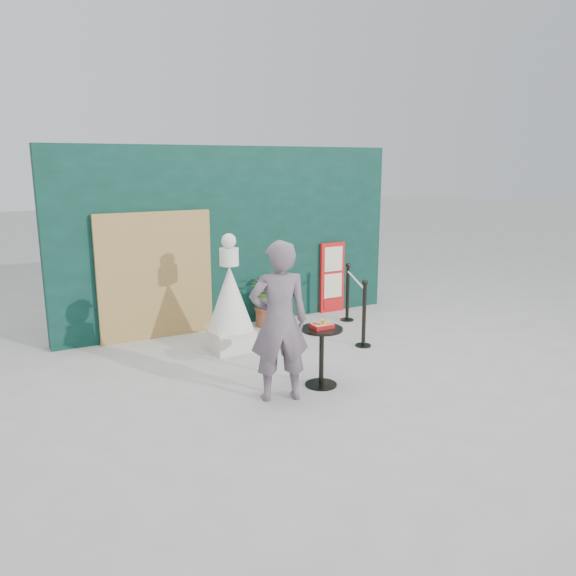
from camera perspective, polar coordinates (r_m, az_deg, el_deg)
The scene contains 10 objects.
ground at distance 7.24m, azimuth 4.64°, elevation -9.59°, with size 60.00×60.00×0.00m, color #ADAAA5.
back_wall at distance 9.57m, azimuth -5.66°, elevation 5.18°, with size 6.00×0.30×3.00m, color black.
bamboo_fence at distance 9.00m, azimuth -13.27°, elevation 1.19°, with size 1.80×0.08×2.00m, color tan.
woman at distance 6.46m, azimuth -0.91°, elevation -3.42°, with size 0.69×0.45×1.89m, color slate.
menu_board at distance 10.43m, azimuth 4.51°, elevation 1.08°, with size 0.50×0.07×1.30m.
statue at distance 8.28m, azimuth -5.90°, elevation -1.56°, with size 0.68×0.68×1.74m.
cafe_table at distance 6.99m, azimuth 3.43°, elevation -6.05°, with size 0.52×0.52×0.75m.
food_basket at distance 6.90m, azimuth 3.46°, elevation -3.77°, with size 0.26×0.19×0.11m.
planter at distance 9.48m, azimuth -2.30°, elevation -0.61°, with size 0.57×0.49×0.97m.
stanchion_barrier at distance 9.20m, azimuth 6.84°, elevation -1.53°, with size 0.84×1.54×1.03m.
Camera 1 is at (-3.72, -5.57, 2.74)m, focal length 35.00 mm.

